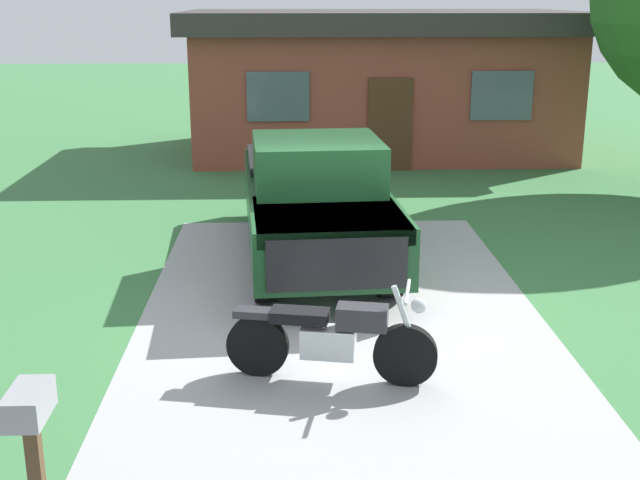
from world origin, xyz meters
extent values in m
plane|color=#3A7340|center=(0.00, 0.00, 0.00)|extent=(80.00, 80.00, 0.00)
cube|color=#9F9F9F|center=(0.00, 0.00, 0.00)|extent=(5.03, 8.61, 0.01)
cylinder|color=black|center=(0.54, -2.11, 0.33)|extent=(0.67, 0.24, 0.66)
cylinder|color=black|center=(-0.98, -1.82, 0.33)|extent=(0.67, 0.24, 0.66)
cube|color=silver|center=(-0.24, -1.96, 0.42)|extent=(0.60, 0.36, 0.32)
cube|color=#28282D|center=(0.10, -2.03, 0.72)|extent=(0.56, 0.35, 0.24)
cube|color=black|center=(-0.54, -1.90, 0.70)|extent=(0.64, 0.39, 0.12)
cube|color=#28282D|center=(-0.98, -1.82, 0.70)|extent=(0.51, 0.29, 0.08)
cylinder|color=silver|center=(0.54, -2.11, 0.70)|extent=(0.34, 0.12, 0.77)
cylinder|color=silver|center=(0.54, -2.11, 1.02)|extent=(0.17, 0.69, 0.04)
sphere|color=silver|center=(0.66, -2.13, 0.88)|extent=(0.16, 0.16, 0.16)
cylinder|color=black|center=(0.68, 0.52, 0.42)|extent=(0.36, 0.86, 0.84)
cylinder|color=black|center=(-0.96, 0.41, 0.42)|extent=(0.36, 0.86, 0.84)
cylinder|color=black|center=(0.44, 4.01, 0.42)|extent=(0.36, 0.86, 0.84)
cylinder|color=black|center=(-1.19, 3.90, 0.42)|extent=(0.36, 0.86, 0.84)
cube|color=#194723|center=(-0.26, 2.26, 0.80)|extent=(2.37, 5.72, 0.80)
cube|color=#194723|center=(-0.14, 0.41, 1.10)|extent=(2.02, 2.02, 0.20)
cube|color=#194723|center=(-0.24, 1.86, 1.55)|extent=(1.92, 2.02, 0.70)
cube|color=#3F4C56|center=(-0.18, 1.06, 1.45)|extent=(1.71, 0.27, 0.60)
cube|color=black|center=(-0.37, 3.81, 1.05)|extent=(2.06, 2.52, 0.50)
cube|color=black|center=(-0.08, -0.51, 0.80)|extent=(1.70, 0.21, 0.64)
cube|color=#4C3823|center=(-2.45, -4.61, 0.55)|extent=(0.10, 0.10, 1.10)
cube|color=gray|center=(-2.45, -4.61, 1.15)|extent=(0.26, 0.48, 0.22)
cube|color=brown|center=(1.64, 11.27, 1.50)|extent=(9.00, 5.00, 3.00)
cube|color=#383333|center=(1.64, 11.27, 3.25)|extent=(9.60, 5.60, 0.50)
cube|color=#4C2D19|center=(1.64, 8.74, 1.05)|extent=(1.00, 0.08, 2.10)
cube|color=#4C5966|center=(-0.88, 8.74, 1.70)|extent=(1.40, 0.06, 1.10)
cube|color=#4C5966|center=(4.16, 8.74, 1.70)|extent=(1.40, 0.06, 1.10)
camera|label=1|loc=(-0.61, -9.85, 3.88)|focal=46.34mm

